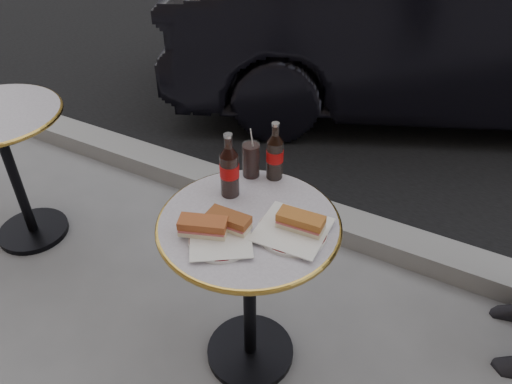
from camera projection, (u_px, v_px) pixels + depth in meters
The scene contains 14 objects.
ground at pixel (250, 353), 2.10m from camera, with size 80.00×80.00×0.00m, color slate.
asphalt_road at pixel (467, 17), 5.60m from camera, with size 40.00×8.00×0.00m, color black.
curb at pixel (331, 222), 2.70m from camera, with size 40.00×0.20×0.12m, color gray.
bistro_table at pixel (250, 295), 1.88m from camera, with size 0.62×0.62×0.73m, color #BAB2C4, non-canonical shape.
bistro_table_second at pixel (15, 178), 2.49m from camera, with size 0.62×0.62×0.73m, color #BAB2C4, non-canonical shape.
plate_left at pixel (221, 240), 1.58m from camera, with size 0.20×0.20×0.01m, color white.
plate_right at pixel (292, 231), 1.61m from camera, with size 0.23×0.23×0.01m, color white.
sandwich_left_a at pixel (203, 227), 1.58m from camera, with size 0.15×0.07×0.05m, color #A9522A.
sandwich_left_b at pixel (229, 221), 1.60m from camera, with size 0.14×0.07×0.05m, color brown.
sandwich_right at pixel (301, 223), 1.59m from camera, with size 0.15×0.07×0.05m, color #B2672D.
cola_bottle_left at pixel (229, 165), 1.70m from camera, with size 0.07×0.07×0.25m, color black, non-canonical shape.
cola_bottle_right at pixel (275, 151), 1.79m from camera, with size 0.06×0.06×0.23m, color black, non-canonical shape.
cola_glass at pixel (251, 160), 1.83m from camera, with size 0.07×0.07×0.13m, color black.
parked_car at pixel (450, 23), 3.49m from camera, with size 3.92×1.36×1.29m, color black.
Camera 1 is at (0.63, -1.10, 1.81)m, focal length 35.00 mm.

